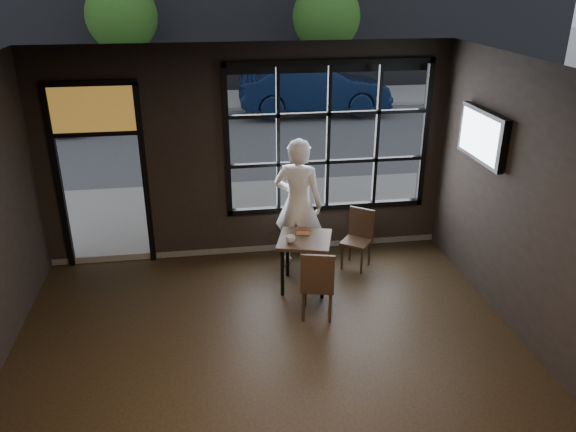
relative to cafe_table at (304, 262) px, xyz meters
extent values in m
cube|color=black|center=(-0.65, -2.33, -0.39)|extent=(6.00, 7.00, 0.02)
cube|color=black|center=(-0.65, -2.33, 2.83)|extent=(6.00, 7.00, 0.02)
cube|color=black|center=(0.55, 1.17, 1.42)|extent=(3.06, 0.12, 2.28)
cube|color=orange|center=(-2.75, 1.17, 1.97)|extent=(1.20, 0.06, 0.70)
cube|color=#545456|center=(-0.65, 21.67, -0.40)|extent=(60.00, 41.00, 0.04)
cube|color=#322116|center=(0.00, 0.00, 0.00)|extent=(0.86, 0.86, 0.75)
cube|color=#322116|center=(0.04, -0.72, 0.10)|extent=(0.50, 0.50, 0.95)
cube|color=#322116|center=(0.86, 0.45, 0.07)|extent=(0.54, 0.54, 0.89)
imported|color=white|center=(0.02, 0.65, 0.61)|extent=(0.85, 0.73, 1.97)
imported|color=silver|center=(-0.21, -0.10, 0.42)|extent=(0.15, 0.15, 0.10)
cube|color=black|center=(2.28, -0.15, 1.75)|extent=(0.13, 1.14, 0.67)
imported|color=#0A1835|center=(2.11, 10.12, 0.47)|extent=(4.56, 1.66, 1.49)
imported|color=#36100A|center=(-6.39, 9.52, 0.50)|extent=(4.81, 2.59, 1.56)
cylinder|color=#332114|center=(-3.71, 13.12, 0.68)|extent=(0.19, 0.19, 2.12)
sphere|color=#32651E|center=(-3.71, 13.12, 2.41)|extent=(2.31, 2.31, 2.31)
cylinder|color=#332114|center=(2.97, 12.62, 0.66)|extent=(0.19, 0.19, 2.07)
sphere|color=#2A6821|center=(2.97, 12.62, 2.35)|extent=(2.26, 2.26, 2.26)
camera|label=1|loc=(-1.25, -6.74, 3.66)|focal=35.00mm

